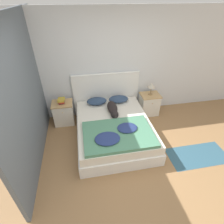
% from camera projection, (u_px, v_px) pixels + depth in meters
% --- Properties ---
extents(ground_plane, '(16.00, 16.00, 0.00)m').
position_uv_depth(ground_plane, '(127.00, 175.00, 3.17)').
color(ground_plane, '#997047').
extents(wall_back, '(9.00, 0.06, 2.55)m').
position_uv_depth(wall_back, '(107.00, 66.00, 4.17)').
color(wall_back, silver).
rests_on(wall_back, ground_plane).
extents(wall_side_left, '(0.06, 3.10, 2.55)m').
position_uv_depth(wall_side_left, '(27.00, 94.00, 3.05)').
color(wall_side_left, slate).
rests_on(wall_side_left, ground_plane).
extents(bed, '(1.59, 1.97, 0.46)m').
position_uv_depth(bed, '(114.00, 129.00, 3.89)').
color(bed, white).
rests_on(bed, ground_plane).
extents(headboard, '(1.67, 0.06, 1.14)m').
position_uv_depth(headboard, '(106.00, 93.00, 4.49)').
color(headboard, white).
rests_on(headboard, ground_plane).
extents(nightstand_left, '(0.49, 0.41, 0.58)m').
position_uv_depth(nightstand_left, '(64.00, 113.00, 4.30)').
color(nightstand_left, silver).
rests_on(nightstand_left, ground_plane).
extents(nightstand_right, '(0.49, 0.41, 0.58)m').
position_uv_depth(nightstand_right, '(149.00, 104.00, 4.63)').
color(nightstand_right, silver).
rests_on(nightstand_right, ground_plane).
extents(pillow_left, '(0.49, 0.32, 0.14)m').
position_uv_depth(pillow_left, '(97.00, 101.00, 4.30)').
color(pillow_left, navy).
rests_on(pillow_left, bed).
extents(pillow_right, '(0.49, 0.32, 0.14)m').
position_uv_depth(pillow_right, '(119.00, 99.00, 4.38)').
color(pillow_right, navy).
rests_on(pillow_right, bed).
extents(quilt, '(1.34, 0.94, 0.11)m').
position_uv_depth(quilt, '(118.00, 134.00, 3.35)').
color(quilt, '#4C8466').
rests_on(quilt, bed).
extents(dog, '(0.23, 0.73, 0.18)m').
position_uv_depth(dog, '(113.00, 109.00, 3.99)').
color(dog, black).
rests_on(dog, bed).
extents(book_stack, '(0.16, 0.22, 0.09)m').
position_uv_depth(book_stack, '(61.00, 101.00, 4.12)').
color(book_stack, '#232328').
rests_on(book_stack, nightstand_left).
extents(table_lamp, '(0.20, 0.20, 0.31)m').
position_uv_depth(table_lamp, '(151.00, 86.00, 4.34)').
color(table_lamp, '#9E7A4C').
rests_on(table_lamp, nightstand_right).
extents(rug, '(1.21, 0.59, 0.00)m').
position_uv_depth(rug, '(198.00, 155.00, 3.55)').
color(rug, '#335B70').
rests_on(rug, ground_plane).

